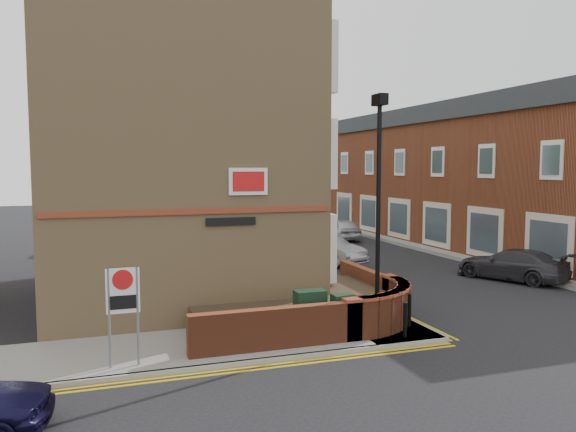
{
  "coord_description": "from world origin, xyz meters",
  "views": [
    {
      "loc": [
        -5.49,
        -12.09,
        4.52
      ],
      "look_at": [
        0.02,
        4.0,
        3.03
      ],
      "focal_mm": 35.0,
      "sensor_mm": 36.0,
      "label": 1
    }
  ],
  "objects_px": {
    "silver_car_near": "(325,249)",
    "zone_sign": "(123,299)",
    "lamppost": "(378,211)",
    "utility_cabinet_large": "(310,313)"
  },
  "relations": [
    {
      "from": "silver_car_near",
      "to": "zone_sign",
      "type": "bearing_deg",
      "value": -153.85
    },
    {
      "from": "silver_car_near",
      "to": "utility_cabinet_large",
      "type": "bearing_deg",
      "value": -138.63
    },
    {
      "from": "lamppost",
      "to": "zone_sign",
      "type": "distance_m",
      "value": 6.85
    },
    {
      "from": "zone_sign",
      "to": "silver_car_near",
      "type": "xyz_separation_m",
      "value": [
        9.61,
        11.52,
        -0.96
      ]
    },
    {
      "from": "zone_sign",
      "to": "silver_car_near",
      "type": "relative_size",
      "value": 0.53
    },
    {
      "from": "lamppost",
      "to": "zone_sign",
      "type": "height_order",
      "value": "lamppost"
    },
    {
      "from": "lamppost",
      "to": "utility_cabinet_large",
      "type": "relative_size",
      "value": 5.25
    },
    {
      "from": "lamppost",
      "to": "silver_car_near",
      "type": "bearing_deg",
      "value": 74.42
    },
    {
      "from": "lamppost",
      "to": "zone_sign",
      "type": "bearing_deg",
      "value": -173.93
    },
    {
      "from": "zone_sign",
      "to": "silver_car_near",
      "type": "height_order",
      "value": "zone_sign"
    }
  ]
}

